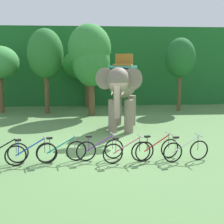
% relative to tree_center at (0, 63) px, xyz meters
% --- Properties ---
extents(ground_plane, '(80.00, 80.00, 0.00)m').
position_rel_tree_center_xyz_m(ground_plane, '(6.27, -8.99, -3.29)').
color(ground_plane, '#567F47').
extents(foliage_hedge, '(36.00, 6.00, 5.94)m').
position_rel_tree_center_xyz_m(foliage_hedge, '(6.27, 5.66, -0.32)').
color(foliage_hedge, '#1E6028').
rests_on(foliage_hedge, ground).
extents(tree_center, '(2.50, 2.50, 4.38)m').
position_rel_tree_center_xyz_m(tree_center, '(0.00, 0.00, 0.00)').
color(tree_center, brown).
rests_on(tree_center, ground).
extents(tree_far_left, '(2.28, 2.28, 5.45)m').
position_rel_tree_center_xyz_m(tree_far_left, '(3.03, -0.53, 0.54)').
color(tree_far_left, brown).
rests_on(tree_far_left, ground).
extents(tree_left, '(3.48, 3.48, 4.35)m').
position_rel_tree_center_xyz_m(tree_left, '(5.62, 2.15, -0.13)').
color(tree_left, brown).
rests_on(tree_left, ground).
extents(tree_center_left, '(2.67, 2.67, 5.67)m').
position_rel_tree_center_xyz_m(tree_center_left, '(5.83, -1.31, 0.88)').
color(tree_center_left, brown).
rests_on(tree_center_left, ground).
extents(tree_center_right, '(2.31, 2.31, 4.87)m').
position_rel_tree_center_xyz_m(tree_center_right, '(5.93, -1.49, 0.02)').
color(tree_center_right, brown).
rests_on(tree_center_right, ground).
extents(tree_right, '(2.01, 2.01, 4.93)m').
position_rel_tree_center_xyz_m(tree_right, '(11.93, -0.24, 0.29)').
color(tree_right, brown).
rests_on(tree_right, ground).
extents(elephant, '(2.43, 4.25, 3.78)m').
position_rel_tree_center_xyz_m(elephant, '(7.37, -5.74, -1.09)').
color(elephant, gray).
rests_on(elephant, ground).
extents(bike_black, '(1.68, 0.58, 0.92)m').
position_rel_tree_center_xyz_m(bike_black, '(2.79, -10.56, -2.90)').
color(bike_black, black).
rests_on(bike_black, ground).
extents(bike_blue, '(1.66, 0.63, 0.92)m').
position_rel_tree_center_xyz_m(bike_blue, '(3.75, -10.62, -2.90)').
color(bike_blue, black).
rests_on(bike_blue, ground).
extents(bike_teal, '(1.68, 0.56, 0.92)m').
position_rel_tree_center_xyz_m(bike_teal, '(4.75, -10.47, -2.90)').
color(bike_teal, black).
rests_on(bike_teal, ground).
extents(bike_purple, '(1.69, 0.54, 0.92)m').
position_rel_tree_center_xyz_m(bike_purple, '(6.07, -10.34, -2.90)').
color(bike_purple, black).
rests_on(bike_purple, ground).
extents(bike_pink, '(1.69, 0.52, 0.92)m').
position_rel_tree_center_xyz_m(bike_pink, '(6.97, -10.70, -2.90)').
color(bike_pink, black).
rests_on(bike_pink, ground).
extents(bike_red, '(1.66, 0.64, 0.92)m').
position_rel_tree_center_xyz_m(bike_red, '(8.06, -10.49, -2.90)').
color(bike_red, black).
rests_on(bike_red, ground).
extents(bike_white, '(1.69, 0.52, 0.92)m').
position_rel_tree_center_xyz_m(bike_white, '(9.01, -10.73, -2.90)').
color(bike_white, black).
rests_on(bike_white, ground).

